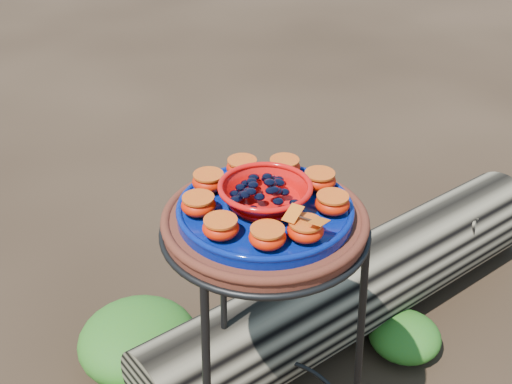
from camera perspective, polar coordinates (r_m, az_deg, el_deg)
name	(u,v)px	position (r m, az deg, el deg)	size (l,w,h in m)	color
plant_stand	(264,360)	(1.46, 0.69, -14.72)	(0.44, 0.44, 0.70)	black
terracotta_saucer	(265,223)	(1.22, 0.80, -2.75)	(0.39, 0.39, 0.03)	#422210
cobalt_plate	(265,211)	(1.20, 0.81, -1.70)	(0.33, 0.33, 0.02)	#000557
red_bowl	(265,196)	(1.18, 0.82, -0.33)	(0.17, 0.17, 0.05)	red
glass_gems	(265,180)	(1.17, 0.83, 1.09)	(0.13, 0.13, 0.02)	black
orange_half_0	(305,230)	(1.10, 4.41, -3.41)	(0.06, 0.06, 0.04)	#B71F00
orange_half_1	(332,204)	(1.18, 6.79, -1.04)	(0.06, 0.06, 0.04)	#B71F00
orange_half_2	(319,181)	(1.25, 5.66, 1.02)	(0.06, 0.06, 0.04)	#B71F00
orange_half_3	(284,167)	(1.29, 2.54, 2.23)	(0.06, 0.06, 0.04)	#B71F00
orange_half_4	(242,167)	(1.29, -1.23, 2.20)	(0.06, 0.06, 0.04)	#B71F00
orange_half_5	(209,182)	(1.24, -4.23, 0.93)	(0.06, 0.06, 0.04)	#B71F00
orange_half_6	(199,205)	(1.17, -5.13, -1.16)	(0.06, 0.06, 0.04)	#B71F00
orange_half_7	(221,228)	(1.11, -3.16, -3.20)	(0.06, 0.06, 0.04)	#B71F00
orange_half_8	(267,237)	(1.08, 1.02, -4.03)	(0.06, 0.06, 0.04)	#B71F00
butterfly	(306,218)	(1.09, 4.47, -2.31)	(0.09, 0.06, 0.02)	#D85910
driftwood_log	(358,286)	(1.99, 9.03, -8.29)	(1.45, 0.38, 0.27)	black
foliage_right	(405,335)	(1.98, 13.09, -12.28)	(0.21, 0.21, 0.11)	#25611C
foliage_back	(138,339)	(1.91, -10.45, -12.69)	(0.34, 0.34, 0.17)	#25611C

